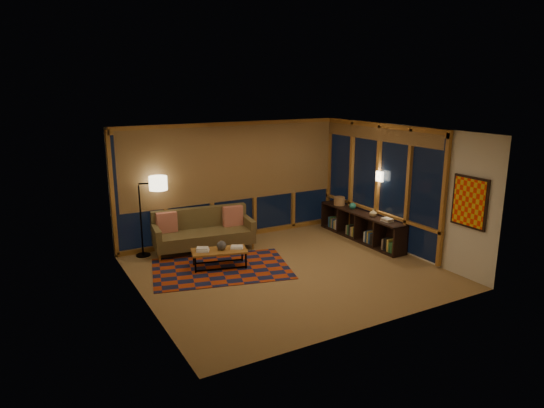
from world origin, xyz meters
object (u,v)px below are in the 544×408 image
coffee_table (219,259)px  bookshelf (361,226)px  sofa (203,231)px  floor_lamp (141,217)px

coffee_table → bookshelf: bookshelf is taller
coffee_table → sofa: bearing=99.8°
sofa → floor_lamp: floor_lamp is taller
coffee_table → bookshelf: bearing=15.6°
floor_lamp → bookshelf: (4.69, -1.39, -0.52)m
bookshelf → sofa: bearing=162.3°
coffee_table → bookshelf: size_ratio=0.41×
sofa → bookshelf: sofa is taller
coffee_table → bookshelf: 3.55m
sofa → floor_lamp: size_ratio=1.25×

